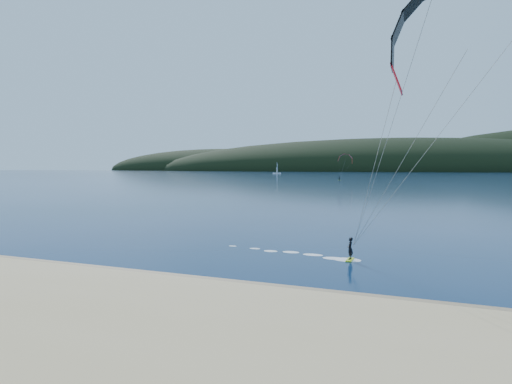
% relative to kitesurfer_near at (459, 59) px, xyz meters
% --- Properties ---
extents(ground, '(1800.00, 1800.00, 0.00)m').
position_rel_kitesurfer_near_xyz_m(ground, '(-13.80, -8.10, -12.29)').
color(ground, '#08203C').
rests_on(ground, ground).
extents(wet_sand, '(220.00, 2.50, 0.10)m').
position_rel_kitesurfer_near_xyz_m(wet_sand, '(-13.80, -3.60, -12.24)').
color(wet_sand, '#88704F').
rests_on(wet_sand, ground).
extents(headland, '(1200.00, 310.00, 140.00)m').
position_rel_kitesurfer_near_xyz_m(headland, '(-13.17, 737.18, -12.29)').
color(headland, black).
rests_on(headland, ground).
extents(kitesurfer_near, '(21.59, 8.82, 16.49)m').
position_rel_kitesurfer_near_xyz_m(kitesurfer_near, '(0.00, 0.00, 0.00)').
color(kitesurfer_near, '#B6DD1A').
rests_on(kitesurfer_near, ground).
extents(kitesurfer_far, '(8.15, 5.95, 12.16)m').
position_rel_kitesurfer_near_xyz_m(kitesurfer_far, '(-35.60, 188.28, -2.68)').
color(kitesurfer_far, '#B6DD1A').
rests_on(kitesurfer_far, ground).
extents(sailboat, '(8.62, 5.47, 12.12)m').
position_rel_kitesurfer_near_xyz_m(sailboat, '(-135.67, 384.78, -11.39)').
color(sailboat, white).
rests_on(sailboat, ground).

